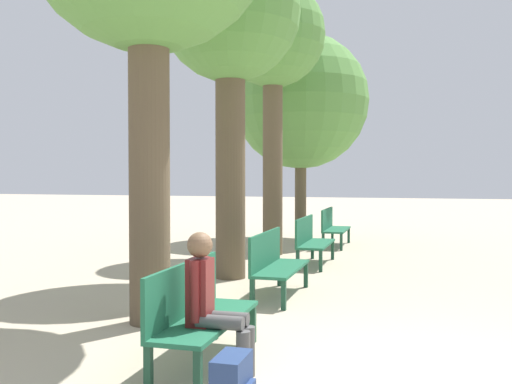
# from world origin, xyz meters

# --- Properties ---
(bench_row_0) EXTENTS (0.51, 1.65, 0.92)m
(bench_row_0) POSITION_xyz_m (-1.81, 0.09, 0.51)
(bench_row_0) COLOR #1E6042
(bench_row_0) RESTS_ON ground_plane
(bench_row_1) EXTENTS (0.51, 1.65, 0.92)m
(bench_row_1) POSITION_xyz_m (-1.81, 3.10, 0.51)
(bench_row_1) COLOR #1E6042
(bench_row_1) RESTS_ON ground_plane
(bench_row_2) EXTENTS (0.51, 1.65, 0.92)m
(bench_row_2) POSITION_xyz_m (-1.81, 6.11, 0.51)
(bench_row_2) COLOR #1E6042
(bench_row_2) RESTS_ON ground_plane
(bench_row_3) EXTENTS (0.51, 1.65, 0.92)m
(bench_row_3) POSITION_xyz_m (-1.81, 9.12, 0.51)
(bench_row_3) COLOR #1E6042
(bench_row_3) RESTS_ON ground_plane
(tree_row_1) EXTENTS (2.36, 2.36, 5.65)m
(tree_row_1) POSITION_xyz_m (-2.87, 4.34, 4.30)
(tree_row_1) COLOR brown
(tree_row_1) RESTS_ON ground_plane
(tree_row_2) EXTENTS (2.29, 2.29, 5.93)m
(tree_row_2) POSITION_xyz_m (-2.87, 7.31, 4.62)
(tree_row_2) COLOR brown
(tree_row_2) RESTS_ON ground_plane
(tree_row_3) EXTENTS (3.67, 3.67, 5.58)m
(tree_row_3) POSITION_xyz_m (-2.87, 10.51, 3.73)
(tree_row_3) COLOR brown
(tree_row_3) RESTS_ON ground_plane
(person_seated) EXTENTS (0.58, 0.33, 1.24)m
(person_seated) POSITION_xyz_m (-1.57, -0.17, 0.66)
(person_seated) COLOR #4C4C4C
(person_seated) RESTS_ON ground_plane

